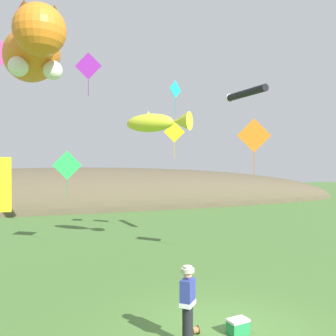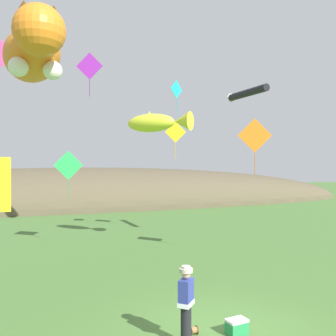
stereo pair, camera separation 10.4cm
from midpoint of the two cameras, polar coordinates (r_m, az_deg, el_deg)
ground_plane at (r=9.87m, az=8.50°, el=-23.58°), size 120.00×120.00×0.00m
distant_hill_ridge at (r=37.00m, az=-13.51°, el=-5.71°), size 60.55×11.66×7.46m
festival_attendant at (r=8.85m, az=2.65°, el=-19.82°), size 0.48×0.48×1.77m
kite_spool at (r=9.68m, az=3.85°, el=-23.42°), size 0.17×0.20×0.20m
picnic_cooler at (r=9.78m, az=10.29°, el=-22.66°), size 0.53×0.39×0.36m
kite_giant_cat at (r=13.09m, az=-20.11°, el=16.23°), size 2.10×6.28×1.91m
kite_fish_windsock at (r=18.27m, az=-1.92°, el=6.96°), size 3.03×3.03×1.04m
kite_tube_streamer at (r=19.20m, az=11.63°, el=11.11°), size 0.60×2.98×0.44m
kite_diamond_gold at (r=21.24m, az=0.82°, el=5.47°), size 1.17×0.33×2.10m
kite_diamond_green at (r=18.75m, az=-15.27°, el=0.36°), size 1.40×0.15×2.31m
kite_diamond_teal at (r=20.10m, az=0.97°, el=11.83°), size 0.82×0.49×1.84m
kite_diamond_orange at (r=15.73m, az=12.80°, el=4.80°), size 1.30×0.53×2.29m
kite_diamond_violet at (r=21.17m, az=-12.20°, el=14.93°), size 1.34×0.59×2.35m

